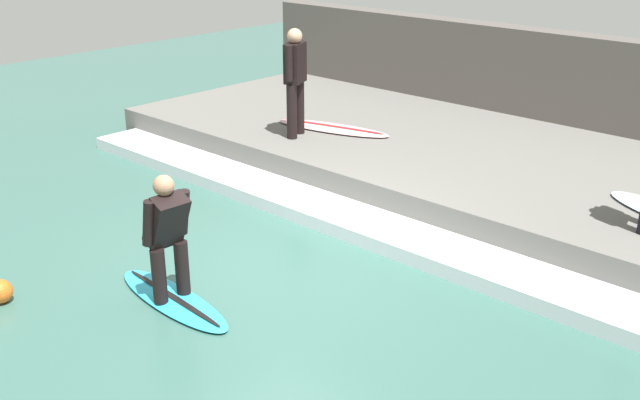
{
  "coord_description": "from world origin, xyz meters",
  "views": [
    {
      "loc": [
        -5.48,
        -5.62,
        4.0
      ],
      "look_at": [
        0.62,
        0.0,
        0.7
      ],
      "focal_mm": 42.0,
      "sensor_mm": 36.0,
      "label": 1
    }
  ],
  "objects_px": {
    "surfboard_riding": "(173,299)",
    "surfer_waiting_near": "(295,77)",
    "surfboard_waiting_near": "(333,128)",
    "marker_buoy": "(0,291)",
    "surfer_riding": "(167,232)"
  },
  "relations": [
    {
      "from": "surfboard_riding",
      "to": "surfboard_waiting_near",
      "type": "xyz_separation_m",
      "value": [
        4.79,
        1.97,
        0.5
      ]
    },
    {
      "from": "surfer_waiting_near",
      "to": "marker_buoy",
      "type": "bearing_deg",
      "value": -171.13
    },
    {
      "from": "surfer_waiting_near",
      "to": "surfboard_waiting_near",
      "type": "distance_m",
      "value": 1.16
    },
    {
      "from": "surfer_riding",
      "to": "marker_buoy",
      "type": "xyz_separation_m",
      "value": [
        -1.26,
        1.35,
        -0.7
      ]
    },
    {
      "from": "surfer_waiting_near",
      "to": "marker_buoy",
      "type": "distance_m",
      "value": 5.62
    },
    {
      "from": "surfer_riding",
      "to": "surfer_waiting_near",
      "type": "xyz_separation_m",
      "value": [
        4.14,
        2.19,
        0.64
      ]
    },
    {
      "from": "surfboard_riding",
      "to": "surfer_riding",
      "type": "xyz_separation_m",
      "value": [
        0.0,
        0.0,
        0.8
      ]
    },
    {
      "from": "surfboard_riding",
      "to": "surfer_waiting_near",
      "type": "xyz_separation_m",
      "value": [
        4.14,
        2.19,
        1.44
      ]
    },
    {
      "from": "surfboard_riding",
      "to": "surfboard_waiting_near",
      "type": "bearing_deg",
      "value": 22.41
    },
    {
      "from": "surfer_waiting_near",
      "to": "marker_buoy",
      "type": "xyz_separation_m",
      "value": [
        -5.39,
        -0.84,
        -1.33
      ]
    },
    {
      "from": "surfer_riding",
      "to": "surfboard_waiting_near",
      "type": "xyz_separation_m",
      "value": [
        4.79,
        1.97,
        -0.3
      ]
    },
    {
      "from": "marker_buoy",
      "to": "surfboard_waiting_near",
      "type": "bearing_deg",
      "value": 5.94
    },
    {
      "from": "surfer_waiting_near",
      "to": "surfboard_waiting_near",
      "type": "bearing_deg",
      "value": -18.04
    },
    {
      "from": "surfboard_riding",
      "to": "marker_buoy",
      "type": "relative_size",
      "value": 7.14
    },
    {
      "from": "surfboard_waiting_near",
      "to": "surfer_waiting_near",
      "type": "bearing_deg",
      "value": 161.96
    }
  ]
}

